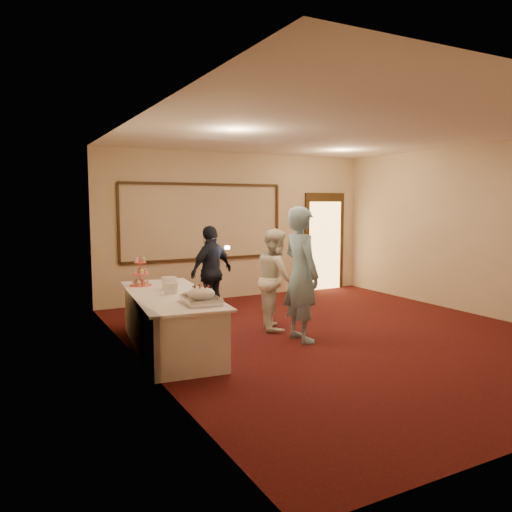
{
  "coord_description": "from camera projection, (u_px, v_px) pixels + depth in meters",
  "views": [
    {
      "loc": [
        -4.56,
        -5.89,
        1.99
      ],
      "look_at": [
        -0.93,
        0.99,
        1.15
      ],
      "focal_mm": 35.0,
      "sensor_mm": 36.0,
      "label": 1
    }
  ],
  "objects": [
    {
      "name": "floor",
      "position": [
        341.0,
        335.0,
        7.51
      ],
      "size": [
        7.0,
        7.0,
        0.0
      ],
      "primitive_type": "plane",
      "color": "black",
      "rests_on": "ground"
    },
    {
      "name": "room_walls",
      "position": [
        343.0,
        200.0,
        7.29
      ],
      "size": [
        6.04,
        7.04,
        3.02
      ],
      "color": "beige",
      "rests_on": "floor"
    },
    {
      "name": "wall_molding",
      "position": [
        204.0,
        222.0,
        10.02
      ],
      "size": [
        3.45,
        0.04,
        1.55
      ],
      "color": "black",
      "rests_on": "room_walls"
    },
    {
      "name": "doorway",
      "position": [
        324.0,
        242.0,
        11.43
      ],
      "size": [
        1.05,
        0.07,
        2.2
      ],
      "color": "black",
      "rests_on": "floor"
    },
    {
      "name": "buffet_table",
      "position": [
        170.0,
        321.0,
        6.73
      ],
      "size": [
        1.26,
        2.67,
        0.77
      ],
      "color": "silver",
      "rests_on": "floor"
    },
    {
      "name": "pavlova_tray",
      "position": [
        201.0,
        296.0,
        6.03
      ],
      "size": [
        0.45,
        0.6,
        0.21
      ],
      "color": "#B9BCC0",
      "rests_on": "buffet_table"
    },
    {
      "name": "cupcake_stand",
      "position": [
        141.0,
        274.0,
        7.31
      ],
      "size": [
        0.31,
        0.31,
        0.46
      ],
      "color": "#E8474C",
      "rests_on": "buffet_table"
    },
    {
      "name": "plate_stack_a",
      "position": [
        171.0,
        288.0,
        6.65
      ],
      "size": [
        0.18,
        0.18,
        0.15
      ],
      "color": "white",
      "rests_on": "buffet_table"
    },
    {
      "name": "plate_stack_b",
      "position": [
        169.0,
        283.0,
        7.01
      ],
      "size": [
        0.21,
        0.21,
        0.17
      ],
      "color": "white",
      "rests_on": "buffet_table"
    },
    {
      "name": "tart",
      "position": [
        191.0,
        295.0,
        6.42
      ],
      "size": [
        0.25,
        0.25,
        0.05
      ],
      "color": "white",
      "rests_on": "buffet_table"
    },
    {
      "name": "man",
      "position": [
        301.0,
        274.0,
        7.12
      ],
      "size": [
        0.47,
        0.71,
        1.93
      ],
      "primitive_type": "imported",
      "rotation": [
        0.0,
        0.0,
        1.57
      ],
      "color": "#84BAD3",
      "rests_on": "floor"
    },
    {
      "name": "woman",
      "position": [
        276.0,
        279.0,
        7.83
      ],
      "size": [
        0.83,
        0.93,
        1.58
      ],
      "primitive_type": "imported",
      "rotation": [
        0.0,
        0.0,
        1.21
      ],
      "color": "white",
      "rests_on": "floor"
    },
    {
      "name": "guest",
      "position": [
        212.0,
        272.0,
        8.59
      ],
      "size": [
        1.01,
        0.73,
        1.6
      ],
      "primitive_type": "imported",
      "rotation": [
        0.0,
        0.0,
        3.55
      ],
      "color": "black",
      "rests_on": "floor"
    },
    {
      "name": "camera_flash",
      "position": [
        227.0,
        248.0,
        8.47
      ],
      "size": [
        0.08,
        0.06,
        0.05
      ],
      "primitive_type": "cube",
      "rotation": [
        0.0,
        0.0,
        0.3
      ],
      "color": "white",
      "rests_on": "guest"
    }
  ]
}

